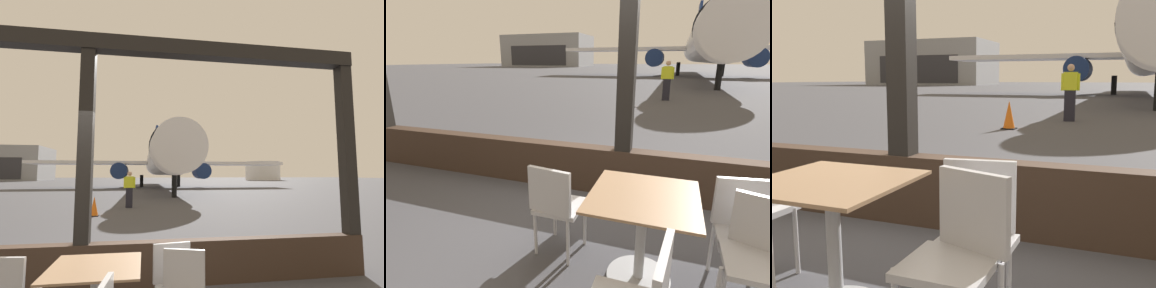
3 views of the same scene
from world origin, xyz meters
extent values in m
plane|color=#424247|center=(0.00, 40.00, 0.00)|extent=(220.00, 220.00, 0.00)
cube|color=#38281E|center=(0.00, 0.00, 0.31)|extent=(8.64, 0.24, 0.62)
cube|color=black|center=(0.00, 0.00, 1.72)|extent=(0.20, 0.20, 3.44)
cube|color=#8C6B4C|center=(0.43, -1.53, 0.76)|extent=(0.80, 0.80, 0.02)
cylinder|color=#9EA0A5|center=(0.43, -1.53, 0.37)|extent=(0.08, 0.08, 0.75)
cube|color=#B2B2B7|center=(1.18, -1.69, 0.47)|extent=(0.40, 0.40, 0.04)
cube|color=#B2B2B7|center=(1.23, -1.52, 0.69)|extent=(0.39, 0.16, 0.38)
cylinder|color=#B2B2B7|center=(-0.14, -1.22, 0.23)|extent=(0.03, 0.03, 0.46)
cube|color=#B2B2B7|center=(1.18, -1.37, 0.44)|extent=(0.40, 0.40, 0.04)
cube|color=#B2B2B7|center=(1.15, -1.19, 0.66)|extent=(0.40, 0.10, 0.40)
cylinder|color=#B2B2B7|center=(1.32, -1.18, 0.22)|extent=(0.03, 0.03, 0.44)
cylinder|color=#B2B2B7|center=(0.98, -1.23, 0.22)|extent=(0.03, 0.03, 0.44)
cylinder|color=silver|center=(2.93, 31.74, 3.32)|extent=(3.56, 33.76, 3.56)
cube|color=silver|center=(-5.31, 32.41, 3.02)|extent=(14.70, 4.20, 0.36)
cylinder|color=navy|center=(-2.05, 31.01, 2.02)|extent=(1.90, 3.20, 1.90)
cube|color=navy|center=(2.93, 47.13, 7.50)|extent=(0.36, 4.40, 5.20)
cylinder|color=black|center=(0.53, 33.41, 0.77)|extent=(0.44, 0.44, 1.54)
cube|color=black|center=(0.15, 10.01, 0.47)|extent=(0.32, 0.20, 0.95)
cube|color=yellow|center=(0.15, 10.01, 1.23)|extent=(0.40, 0.22, 0.55)
sphere|color=tan|center=(0.15, 10.01, 1.63)|extent=(0.22, 0.22, 0.22)
cylinder|color=yellow|center=(-0.08, 9.94, 1.20)|extent=(0.09, 0.09, 0.52)
cylinder|color=yellow|center=(0.38, 10.08, 1.20)|extent=(0.09, 0.09, 0.52)
cone|color=orange|center=(-1.03, 7.35, 0.37)|extent=(0.32, 0.32, 0.74)
cube|color=black|center=(-1.03, 7.35, 0.01)|extent=(0.36, 0.36, 0.03)
cube|color=gray|center=(-37.20, 78.89, 4.42)|extent=(24.25, 14.72, 8.85)
cube|color=#2D2D33|center=(-37.20, 71.49, 3.10)|extent=(16.98, 0.10, 5.31)
camera|label=1|loc=(0.84, -4.33, 1.59)|focal=26.81mm
camera|label=2|loc=(0.58, -3.52, 1.74)|focal=26.45mm
camera|label=3|loc=(1.90, -3.33, 1.30)|focal=39.77mm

